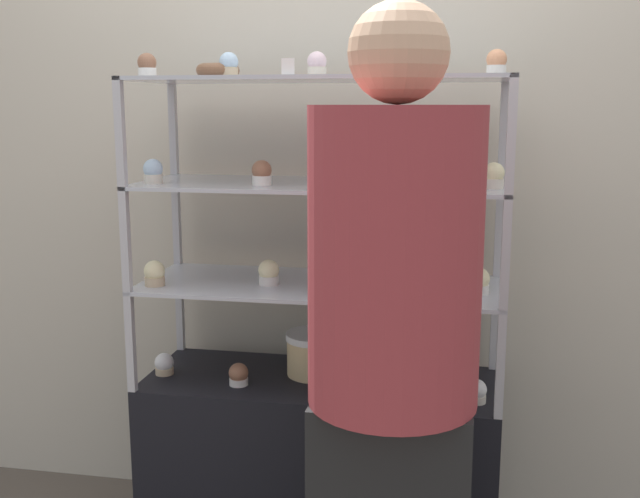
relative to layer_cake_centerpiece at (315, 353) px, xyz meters
name	(u,v)px	position (x,y,z in m)	size (l,w,h in m)	color
back_wall	(339,158)	(0.02, 0.32, 0.62)	(8.00, 0.05, 2.60)	beige
display_base	(320,467)	(0.02, -0.04, -0.38)	(1.13, 0.44, 0.61)	black
display_riser_lower	(320,291)	(0.02, -0.04, 0.22)	(1.13, 0.44, 0.32)	#B7B7BC
display_riser_middle	(320,190)	(0.02, -0.04, 0.54)	(1.13, 0.44, 0.32)	#B7B7BC
display_riser_upper	(320,85)	(0.02, -0.04, 0.86)	(1.13, 0.44, 0.32)	#B7B7BC
layer_cake_centerpiece	(315,353)	(0.00, 0.00, 0.00)	(0.19, 0.19, 0.14)	#DBBC84
sheet_cake_frosted	(396,278)	(0.27, -0.08, 0.28)	(0.19, 0.17, 0.07)	beige
cupcake_0	(164,364)	(-0.49, -0.09, -0.04)	(0.06, 0.06, 0.07)	#CCB28C
cupcake_1	(239,375)	(-0.22, -0.14, -0.04)	(0.06, 0.06, 0.07)	white
cupcake_2	(393,382)	(0.27, -0.11, -0.04)	(0.06, 0.06, 0.07)	beige
cupcake_3	(476,392)	(0.52, -0.15, -0.04)	(0.06, 0.06, 0.07)	beige
price_tag_0	(346,398)	(0.14, -0.24, -0.05)	(0.04, 0.00, 0.04)	white
cupcake_4	(155,274)	(-0.48, -0.16, 0.28)	(0.07, 0.07, 0.08)	#CCB28C
cupcake_5	(269,273)	(-0.13, -0.09, 0.28)	(0.07, 0.07, 0.08)	white
cupcake_6	(479,281)	(0.51, -0.08, 0.28)	(0.07, 0.07, 0.08)	white
price_tag_1	(341,294)	(0.12, -0.24, 0.27)	(0.04, 0.00, 0.04)	white
cupcake_7	(153,172)	(-0.47, -0.15, 0.60)	(0.06, 0.06, 0.08)	beige
cupcake_8	(262,173)	(-0.14, -0.14, 0.60)	(0.06, 0.06, 0.08)	white
cupcake_9	(370,175)	(0.19, -0.14, 0.60)	(0.06, 0.06, 0.08)	beige
cupcake_10	(494,176)	(0.54, -0.10, 0.60)	(0.06, 0.06, 0.08)	beige
price_tag_2	(434,185)	(0.38, -0.24, 0.59)	(0.04, 0.00, 0.04)	white
cupcake_11	(147,66)	(-0.49, -0.12, 0.92)	(0.06, 0.06, 0.07)	white
cupcake_12	(229,65)	(-0.24, -0.11, 0.92)	(0.06, 0.06, 0.07)	#CCB28C
cupcake_13	(317,64)	(0.02, -0.09, 0.92)	(0.06, 0.06, 0.07)	beige
cupcake_14	(408,63)	(0.29, -0.10, 0.92)	(0.06, 0.06, 0.07)	#CCB28C
cupcake_15	(497,63)	(0.54, -0.09, 0.92)	(0.06, 0.06, 0.07)	white
price_tag_3	(288,66)	(-0.03, -0.24, 0.91)	(0.04, 0.00, 0.04)	white
donut_glazed	(218,70)	(-0.28, -0.09, 0.90)	(0.13, 0.13, 0.04)	brown
customer_figure	(393,353)	(0.31, -0.62, 0.23)	(0.40, 0.40, 1.71)	black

